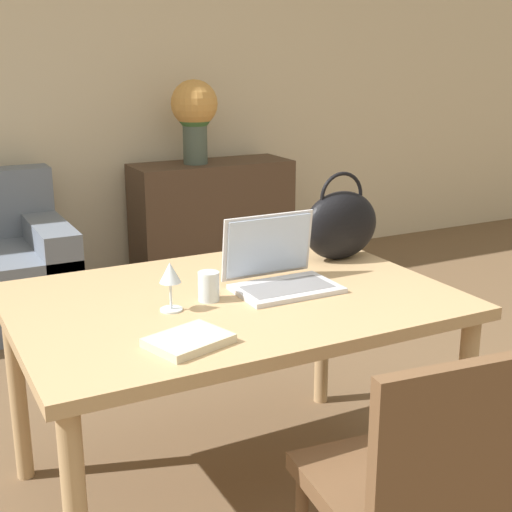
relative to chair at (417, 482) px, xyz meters
name	(u,v)px	position (x,y,z in m)	size (l,w,h in m)	color
wall_back	(26,74)	(-0.23, 3.46, 0.88)	(10.00, 0.06, 2.70)	beige
dining_table	(232,317)	(-0.12, 0.80, 0.18)	(1.38, 0.97, 0.73)	tan
chair	(417,482)	(0.00, 0.00, 0.00)	(0.48, 0.48, 0.84)	brown
sideboard	(212,220)	(0.85, 3.14, -0.09)	(1.06, 0.40, 0.78)	#4C3828
laptop	(278,268)	(0.06, 0.82, 0.32)	(0.34, 0.26, 0.23)	silver
drinking_glass	(209,286)	(-0.20, 0.79, 0.30)	(0.07, 0.07, 0.09)	silver
wine_glass	(170,276)	(-0.34, 0.76, 0.36)	(0.07, 0.07, 0.15)	silver
handbag	(341,224)	(0.43, 1.00, 0.39)	(0.31, 0.14, 0.33)	black
flower_vase	(194,112)	(0.73, 3.12, 0.64)	(0.30, 0.30, 0.54)	#47564C
book	(189,341)	(-0.39, 0.49, 0.26)	(0.25, 0.21, 0.02)	beige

